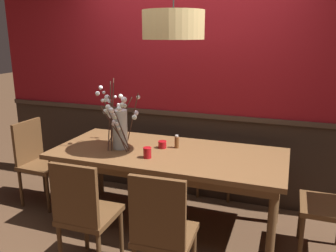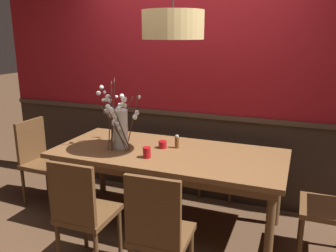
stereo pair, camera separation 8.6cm
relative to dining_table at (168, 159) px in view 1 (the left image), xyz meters
name	(u,v)px [view 1 (the left image)]	position (x,y,z in m)	size (l,w,h in m)	color
ground_plane	(168,224)	(0.00, 0.00, -0.69)	(24.00, 24.00, 0.00)	#4C3321
back_wall	(192,80)	(0.00, 0.78, 0.66)	(4.89, 0.14, 2.73)	#2D2119
dining_table	(168,159)	(0.00, 0.00, 0.00)	(2.17, 0.98, 0.77)	brown
chair_far_side_right	(219,152)	(0.30, 0.91, -0.19)	(0.43, 0.40, 0.88)	brown
chair_near_side_left	(85,212)	(-0.36, -0.88, -0.16)	(0.41, 0.44, 0.95)	brown
chair_far_side_left	(170,144)	(-0.31, 0.92, -0.16)	(0.44, 0.40, 0.92)	brown
chair_near_side_right	(162,230)	(0.29, -0.93, -0.16)	(0.43, 0.43, 0.97)	brown
chair_head_east_end	(335,199)	(1.47, -0.01, -0.16)	(0.39, 0.46, 0.94)	brown
chair_head_west_end	(38,158)	(-1.53, -0.01, -0.18)	(0.45, 0.44, 0.93)	brown
vase_with_blossoms	(119,126)	(-0.47, -0.07, 0.30)	(0.43, 0.52, 0.67)	silver
candle_holder_nearer_center	(162,144)	(-0.09, 0.08, 0.12)	(0.08, 0.08, 0.07)	#9E0F14
candle_holder_nearer_edge	(147,153)	(-0.11, -0.23, 0.13)	(0.08, 0.08, 0.10)	#9E0F14
condiment_bottle	(177,142)	(0.04, 0.13, 0.14)	(0.04, 0.04, 0.13)	brown
pendant_lamp	(173,25)	(0.08, -0.08, 1.23)	(0.52, 0.52, 0.93)	tan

